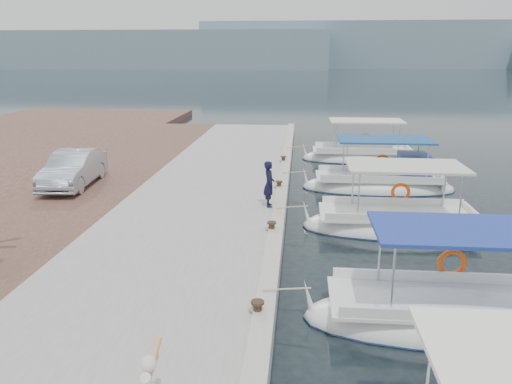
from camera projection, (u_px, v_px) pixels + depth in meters
ground at (281, 268)px, 13.73m from camera, size 400.00×400.00×0.00m
concrete_quay at (207, 204)px, 18.72m from camera, size 6.00×40.00×0.50m
quay_curb at (281, 198)px, 18.40m from camera, size 0.44×40.00×0.12m
cobblestone_strip at (78, 201)px, 19.14m from camera, size 4.00×40.00×0.50m
distant_hills at (374, 49)px, 202.55m from camera, size 330.00×60.00×18.00m
fishing_caique_b at (448, 320)px, 10.84m from camera, size 6.30×2.31×2.83m
fishing_caique_c at (396, 226)px, 16.72m from camera, size 6.27×2.44×2.83m
fishing_caique_d at (380, 185)px, 21.63m from camera, size 6.55×2.36×2.83m
fishing_caique_e at (361, 158)px, 27.60m from camera, size 6.54×2.39×2.83m
mooring_bollards at (272, 226)px, 15.02m from camera, size 0.28×20.28×0.33m
fisherman at (269, 184)px, 17.41m from camera, size 0.49×0.65×1.62m
parked_car at (73, 169)px, 20.16m from camera, size 1.85×4.44×1.43m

